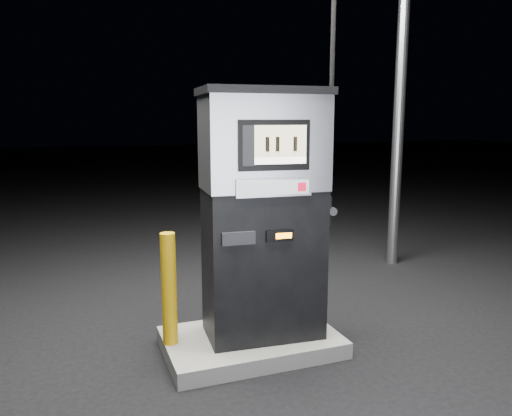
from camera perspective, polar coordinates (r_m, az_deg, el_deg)
name	(u,v)px	position (r m, az deg, el deg)	size (l,w,h in m)	color
ground	(251,350)	(4.90, -0.59, -15.88)	(80.00, 80.00, 0.00)	black
pump_island	(251,342)	(4.86, -0.59, -15.08)	(1.60, 1.00, 0.15)	slate
fuel_dispenser	(264,212)	(4.52, 0.88, -0.49)	(1.27, 0.75, 4.70)	black
bollard_left	(169,289)	(4.55, -9.91, -9.11)	(0.14, 0.14, 1.02)	#C9940B
bollard_right	(300,278)	(4.95, 5.06, -7.94)	(0.12, 0.12, 0.93)	#C9940B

